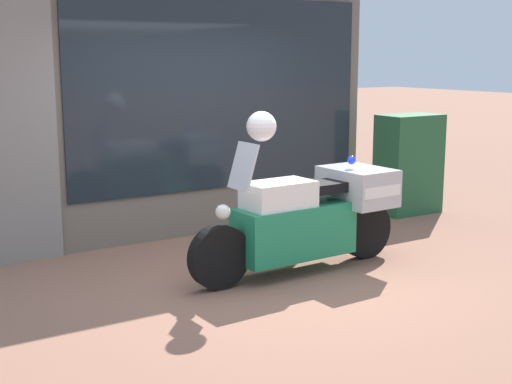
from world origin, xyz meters
The scene contains 6 objects.
ground_plane centered at (0.00, 0.00, 0.00)m, with size 60.00×60.00×0.00m, color #8E604C.
shop_building centered at (-0.43, 2.00, 1.63)m, with size 5.18×0.55×3.24m.
window_display centered at (0.47, 2.03, 0.48)m, with size 3.64×0.30×2.03m.
paramedic_motorcycle centered at (0.46, -0.04, 0.57)m, with size 2.43×0.77×1.34m.
utility_cabinet centered at (3.15, 1.36, 0.67)m, with size 0.85×0.50×1.34m, color #235633.
white_helmet centered at (-0.15, -0.06, 1.48)m, with size 0.28×0.28×0.28m, color white.
Camera 1 is at (-3.72, -5.58, 2.13)m, focal length 50.00 mm.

